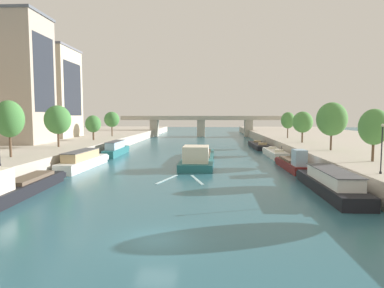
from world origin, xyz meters
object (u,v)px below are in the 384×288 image
Objects in this scene: barge_midriver at (198,157)px; tree_right_second at (374,127)px; lamppost_right_bank at (382,146)px; moored_boat_left_gap_after at (116,149)px; moored_boat_right_midway at (292,163)px; tree_left_far at (112,119)px; tree_right_by_lamp at (288,120)px; tree_right_midway at (303,122)px; bridge_far at (201,123)px; tree_left_by_lamp at (93,124)px; moored_boat_left_downstream at (83,161)px; moored_boat_right_gap_after at (275,153)px; tree_right_far at (332,119)px; tree_left_distant at (9,119)px; tree_left_third at (58,120)px; moored_boat_left_upstream at (21,186)px; moored_boat_right_near at (330,183)px; moored_boat_right_downstream at (259,145)px.

tree_right_second is at bearing -33.59° from barge_midriver.
moored_boat_left_gap_after is at bearing 136.19° from lamppost_right_bank.
tree_left_far reaches higher than moored_boat_right_midway.
moored_boat_right_midway is 33.15m from tree_right_by_lamp.
tree_right_midway is 59.74m from bridge_far.
moored_boat_left_gap_after is 11.14m from tree_left_by_lamp.
moored_boat_left_downstream is at bearing -91.12° from moored_boat_left_gap_after.
moored_boat_right_gap_after is at bearing -12.34° from tree_left_by_lamp.
moored_boat_left_gap_after is at bearing -104.19° from bridge_far.
moored_boat_left_gap_after is 1.80× the size of tree_right_far.
tree_right_midway is at bearing -90.33° from tree_right_by_lamp.
tree_left_third is at bearing 90.52° from tree_left_distant.
tree_left_third is (-7.51, 24.46, 5.98)m from moored_boat_left_upstream.
tree_left_far is at bearing 97.29° from moored_boat_left_upstream.
moored_boat_right_near is 53.05m from tree_left_by_lamp.
tree_right_midway is at bearing 86.01° from lamppost_right_bank.
moored_boat_left_downstream is at bearing -160.67° from barge_midriver.
tree_left_by_lamp is 0.88× the size of tree_right_midway.
barge_midriver is at bearing -32.14° from moored_boat_left_gap_after.
moored_boat_right_gap_after is 18.75m from tree_right_by_lamp.
barge_midriver is 4.93× the size of lamppost_right_bank.
tree_right_by_lamp is (6.51, -0.31, 5.94)m from moored_boat_right_downstream.
moored_boat_left_downstream is 0.96× the size of moored_boat_right_near.
moored_boat_right_midway is 15.29m from moored_boat_right_gap_after.
moored_boat_left_downstream is (-0.34, 16.77, 0.16)m from moored_boat_left_upstream.
moored_boat_right_midway is 12.01m from tree_right_second.
tree_left_by_lamp is at bearing 143.01° from barge_midriver.
moored_boat_left_upstream is 42.95m from tree_right_far.
moored_boat_right_midway is at bearing -45.03° from tree_left_far.
moored_boat_left_upstream reaches higher than moored_boat_left_gap_after.
moored_boat_right_downstream is 29.18m from tree_right_far.
moored_boat_left_gap_after is 24.24m from tree_left_distant.
tree_left_distant reaches higher than barge_midriver.
lamppost_right_bank is at bearing -29.29° from moored_boat_right_near.
moored_boat_right_near is 10.81m from tree_right_second.
tree_left_far is at bearing 158.02° from tree_right_midway.
tree_right_midway is at bearing 14.72° from tree_left_third.
moored_boat_right_gap_after is 39.00m from tree_left_third.
moored_boat_left_downstream is 2.06× the size of tree_left_third.
tree_left_distant is (-37.20, -38.49, 6.66)m from moored_boat_right_downstream.
bridge_far is (-22.15, 82.87, -1.64)m from tree_right_second.
lamppost_right_bank reaches higher than barge_midriver.
tree_left_by_lamp is 0.73× the size of tree_right_far.
moored_boat_right_midway is 21.01m from tree_right_midway.
moored_boat_right_downstream is 41.26m from tree_right_second.
tree_left_third is at bearing 176.13° from tree_right_far.
tree_right_far reaches higher than tree_right_by_lamp.
moored_boat_right_gap_after is 2.13× the size of tree_right_midway.
moored_boat_right_midway is 1.96× the size of tree_left_far.
moored_boat_right_midway is 32.33m from moored_boat_right_downstream.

